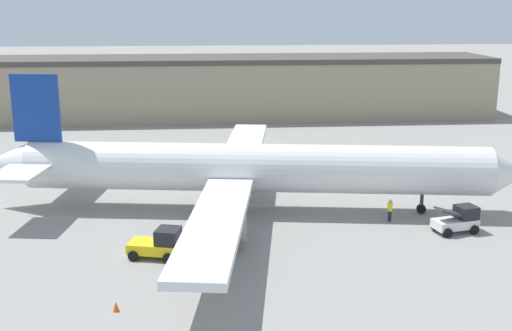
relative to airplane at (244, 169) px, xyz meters
The scene contains 7 objects.
ground_plane 3.48m from the airplane, ahead, with size 400.00×400.00×0.00m, color gray.
terminal_building 43.38m from the airplane, 101.32° to the left, with size 91.74×12.04×8.51m.
airplane is the anchor object (origin of this frame).
ground_crew_worker 11.51m from the airplane, 18.66° to the right, with size 0.37×0.37×1.68m.
baggage_tug 11.28m from the airplane, 123.24° to the right, with size 3.59×2.71×1.95m.
belt_loader_truck 16.27m from the airplane, 22.86° to the right, with size 3.36×2.38×1.94m.
safety_cone_near 18.58m from the airplane, 115.46° to the right, with size 0.36×0.36×0.55m.
Camera 1 is at (-3.98, -47.88, 15.84)m, focal length 45.00 mm.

